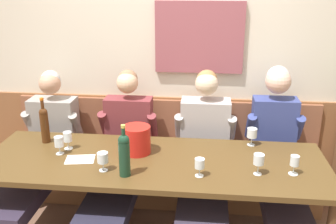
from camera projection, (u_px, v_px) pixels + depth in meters
The scene contains 19 objects.
room_wall_back at pixel (168, 49), 3.50m from camera, with size 6.80×0.12×2.80m.
wood_wainscot_panel at pixel (167, 143), 3.76m from camera, with size 6.80×0.03×0.96m, color brown.
wall_bench at pixel (164, 171), 3.63m from camera, with size 2.85×0.42×0.94m.
dining_table at pixel (153, 168), 2.85m from camera, with size 2.55×0.86×0.75m.
person_right_seat at pixel (40, 154), 3.27m from camera, with size 0.52×1.29×1.24m.
person_left_seat at pixel (121, 159), 3.18m from camera, with size 0.53×1.28×1.26m.
person_center_left_seat at pixel (204, 159), 3.14m from camera, with size 0.54×1.29×1.28m.
person_center_right_seat at pixel (278, 158), 3.07m from camera, with size 0.48×1.29×1.33m.
ice_bucket at pixel (137, 140), 2.90m from camera, with size 0.21×0.21×0.21m, color red.
wine_bottle_amber_mid at pixel (124, 154), 2.55m from camera, with size 0.08×0.08×0.37m.
wine_bottle_green_tall at pixel (44, 124), 3.07m from camera, with size 0.07×0.07×0.38m.
wine_glass_right_end at pixel (252, 133), 3.03m from camera, with size 0.08×0.08×0.14m.
wine_glass_by_bottle at pixel (68, 138), 2.97m from camera, with size 0.07×0.07×0.14m.
wine_glass_mid_left at pixel (59, 142), 2.88m from camera, with size 0.07×0.07×0.14m.
wine_glass_center_front at pixel (103, 159), 2.63m from camera, with size 0.08×0.08×0.14m.
wine_glass_left_end at pixel (295, 162), 2.58m from camera, with size 0.07×0.07×0.14m.
wine_glass_center_rear at pixel (259, 160), 2.58m from camera, with size 0.07×0.07×0.15m.
wine_glass_near_bucket at pixel (200, 164), 2.56m from camera, with size 0.07×0.07×0.13m.
tasting_sheet_left_guest at pixel (80, 159), 2.82m from camera, with size 0.21×0.15×0.00m, color white.
Camera 1 is at (0.37, -2.38, 2.03)m, focal length 40.77 mm.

